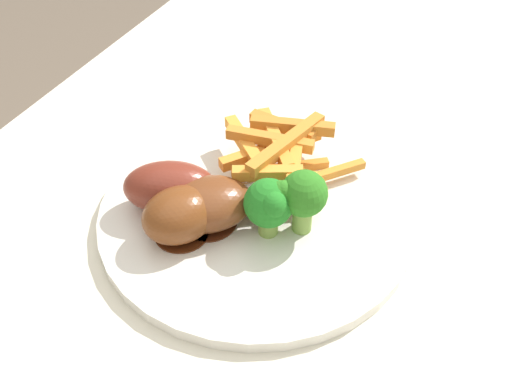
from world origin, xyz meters
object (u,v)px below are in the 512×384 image
Objects in this scene: dining_table at (289,324)px; broccoli_floret_middle at (297,194)px; dinner_plate at (256,213)px; broccoli_floret_front at (272,203)px; chicken_drumstick_far at (175,188)px; carrot_fries_pile at (279,152)px; chicken_drumstick_extra at (212,204)px; chicken_drumstick_near at (185,213)px.

broccoli_floret_middle reaches higher than dining_table.
broccoli_floret_front reaches higher than dinner_plate.
chicken_drumstick_far is (-0.01, 0.11, 0.15)m from dining_table.
carrot_fries_pile is 0.10m from chicken_drumstick_far.
dining_table is 0.17m from carrot_fries_pile.
chicken_drumstick_extra is (-0.01, 0.05, -0.01)m from broccoli_floret_front.
broccoli_floret_front is at bearing -161.77° from carrot_fries_pile.
chicken_drumstick_extra is (-0.00, -0.04, -0.00)m from chicken_drumstick_far.
broccoli_floret_front is at bearing -131.20° from dinner_plate.
broccoli_floret_front is 0.43× the size of chicken_drumstick_extra.
chicken_drumstick_far is (0.02, 0.02, 0.00)m from chicken_drumstick_near.
carrot_fries_pile is (0.07, 0.02, -0.01)m from broccoli_floret_front.
broccoli_floret_front is 0.49× the size of chicken_drumstick_near.
dining_table is at bearing -157.80° from broccoli_floret_middle.
carrot_fries_pile is at bearing 32.44° from dining_table.
dinner_plate is 2.22× the size of chicken_drumstick_extra.
dinner_plate is 4.60× the size of broccoli_floret_middle.
chicken_drumstick_far reaches higher than dinner_plate.
broccoli_floret_front is 0.39× the size of carrot_fries_pile.
broccoli_floret_middle is at bearing -100.67° from dinner_plate.
dining_table is at bearing -84.25° from chicken_drumstick_extra.
chicken_drumstick_near is (-0.05, 0.04, 0.03)m from dinner_plate.
chicken_drumstick_near is at bearing 114.65° from broccoli_floret_front.
chicken_drumstick_far is (-0.01, 0.09, -0.01)m from broccoli_floret_front.
broccoli_floret_middle is at bearing -145.33° from carrot_fries_pile.
dinner_plate is 1.98× the size of carrot_fries_pile.
broccoli_floret_front is at bearing -65.35° from chicken_drumstick_near.
carrot_fries_pile is at bearing -40.53° from chicken_drumstick_far.
dining_table is 9.69× the size of chicken_drumstick_far.
chicken_drumstick_extra is (0.02, -0.01, -0.00)m from chicken_drumstick_near.
broccoli_floret_middle is 0.43× the size of carrot_fries_pile.
chicken_drumstick_far is (-0.03, 0.07, 0.03)m from dinner_plate.
dinner_plate is 0.06m from broccoli_floret_middle.
broccoli_floret_middle is (-0.01, -0.04, 0.05)m from dinner_plate.
broccoli_floret_front reaches higher than chicken_drumstick_extra.
broccoli_floret_middle is 0.48× the size of chicken_drumstick_far.
dinner_plate is 2.51× the size of chicken_drumstick_near.
carrot_fries_pile is at bearing -0.48° from dinner_plate.
broccoli_floret_middle reaches higher than broccoli_floret_front.
chicken_drumstick_far is at bearing 139.47° from carrot_fries_pile.
broccoli_floret_front is at bearing 87.39° from dining_table.
dinner_plate is at bearing -39.41° from chicken_drumstick_near.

